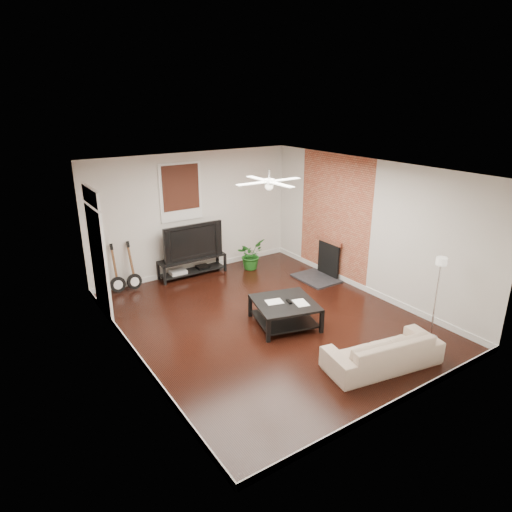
{
  "coord_description": "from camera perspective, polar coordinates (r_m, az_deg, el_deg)",
  "views": [
    {
      "loc": [
        -4.3,
        -6.1,
        3.95
      ],
      "look_at": [
        0.0,
        0.4,
        1.15
      ],
      "focal_mm": 31.28,
      "sensor_mm": 36.0,
      "label": 1
    }
  ],
  "objects": [
    {
      "name": "room",
      "position": [
        7.89,
        1.6,
        0.89
      ],
      "size": [
        5.01,
        6.01,
        2.81
      ],
      "color": "black",
      "rests_on": "ground"
    },
    {
      "name": "brick_accent",
      "position": [
        10.15,
        9.93,
        4.91
      ],
      "size": [
        0.02,
        2.2,
        2.8
      ],
      "primitive_type": "cube",
      "color": "#AF5238",
      "rests_on": "floor"
    },
    {
      "name": "fireplace",
      "position": [
        10.24,
        8.45,
        -0.39
      ],
      "size": [
        0.8,
        1.1,
        0.92
      ],
      "primitive_type": "cube",
      "color": "black",
      "rests_on": "floor"
    },
    {
      "name": "window_back",
      "position": [
        10.11,
        -9.59,
        8.08
      ],
      "size": [
        1.0,
        0.06,
        1.3
      ],
      "primitive_type": "cube",
      "color": "#33170E",
      "rests_on": "wall_back"
    },
    {
      "name": "door_left",
      "position": [
        8.64,
        -19.46,
        0.39
      ],
      "size": [
        0.08,
        1.0,
        2.5
      ],
      "primitive_type": "cube",
      "color": "white",
      "rests_on": "wall_left"
    },
    {
      "name": "tv_stand",
      "position": [
        10.47,
        -8.13,
        -1.31
      ],
      "size": [
        1.59,
        0.42,
        0.44
      ],
      "primitive_type": "cube",
      "color": "black",
      "rests_on": "floor"
    },
    {
      "name": "tv",
      "position": [
        10.28,
        -8.35,
        2.0
      ],
      "size": [
        1.42,
        0.19,
        0.82
      ],
      "primitive_type": "imported",
      "color": "black",
      "rests_on": "tv_stand"
    },
    {
      "name": "coffee_table",
      "position": [
        8.21,
        3.68,
        -7.28
      ],
      "size": [
        1.3,
        1.3,
        0.45
      ],
      "primitive_type": "cube",
      "rotation": [
        0.0,
        0.0,
        -0.26
      ],
      "color": "black",
      "rests_on": "floor"
    },
    {
      "name": "sofa",
      "position": [
        7.27,
        15.88,
        -11.53
      ],
      "size": [
        1.93,
        1.03,
        0.53
      ],
      "primitive_type": "imported",
      "rotation": [
        0.0,
        0.0,
        2.96
      ],
      "color": "tan",
      "rests_on": "floor"
    },
    {
      "name": "floor_lamp",
      "position": [
        8.09,
        22.02,
        -5.11
      ],
      "size": [
        0.29,
        0.29,
        1.49
      ],
      "primitive_type": null,
      "rotation": [
        0.0,
        0.0,
        -0.18
      ],
      "color": "white",
      "rests_on": "floor"
    },
    {
      "name": "potted_plant",
      "position": [
        10.73,
        -0.71,
        0.2
      ],
      "size": [
        0.83,
        0.8,
        0.72
      ],
      "primitive_type": "imported",
      "rotation": [
        0.0,
        0.0,
        0.49
      ],
      "color": "#1C5E1B",
      "rests_on": "floor"
    },
    {
      "name": "guitar_left",
      "position": [
        9.77,
        -17.46,
        -1.65
      ],
      "size": [
        0.34,
        0.24,
        1.07
      ],
      "primitive_type": null,
      "rotation": [
        0.0,
        0.0,
        0.02
      ],
      "color": "black",
      "rests_on": "floor"
    },
    {
      "name": "guitar_right",
      "position": [
        9.83,
        -15.46,
        -1.31
      ],
      "size": [
        0.36,
        0.27,
        1.07
      ],
      "primitive_type": null,
      "rotation": [
        0.0,
        0.0,
        0.12
      ],
      "color": "black",
      "rests_on": "floor"
    },
    {
      "name": "ceiling_fan",
      "position": [
        7.58,
        1.69,
        9.5
      ],
      "size": [
        1.24,
        1.24,
        0.32
      ],
      "primitive_type": null,
      "color": "white",
      "rests_on": "ceiling"
    }
  ]
}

